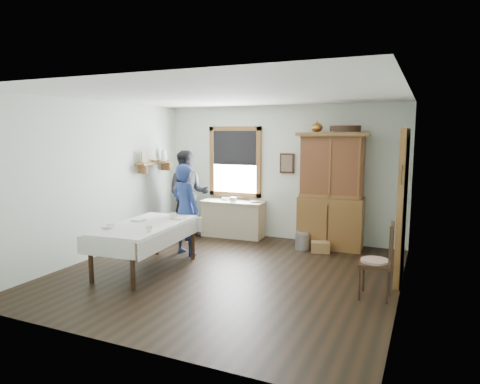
% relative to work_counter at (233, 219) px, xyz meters
% --- Properties ---
extents(room, '(5.01, 5.01, 2.70)m').
position_rel_work_counter_xyz_m(room, '(0.92, -2.19, 0.97)').
color(room, black).
rests_on(room, ground).
extents(window, '(1.18, 0.07, 1.48)m').
position_rel_work_counter_xyz_m(window, '(-0.08, 0.28, 1.25)').
color(window, white).
rests_on(window, room).
extents(doorway, '(0.09, 1.14, 2.22)m').
position_rel_work_counter_xyz_m(doorway, '(3.38, -1.34, 0.79)').
color(doorway, '#463C32').
rests_on(doorway, room).
extents(wall_shelf, '(0.24, 1.00, 0.44)m').
position_rel_work_counter_xyz_m(wall_shelf, '(-1.45, -0.65, 1.20)').
color(wall_shelf, brown).
rests_on(wall_shelf, room).
extents(framed_picture, '(0.30, 0.04, 0.40)m').
position_rel_work_counter_xyz_m(framed_picture, '(1.07, 0.27, 1.17)').
color(framed_picture, '#321F11').
rests_on(framed_picture, room).
extents(rug_beater, '(0.01, 0.27, 0.27)m').
position_rel_work_counter_xyz_m(rug_beater, '(3.37, -1.89, 1.34)').
color(rug_beater, black).
rests_on(rug_beater, room).
extents(work_counter, '(1.34, 0.57, 0.75)m').
position_rel_work_counter_xyz_m(work_counter, '(0.00, 0.00, 0.00)').
color(work_counter, tan).
rests_on(work_counter, room).
extents(china_hutch, '(1.30, 0.66, 2.17)m').
position_rel_work_counter_xyz_m(china_hutch, '(2.05, -0.04, 0.71)').
color(china_hutch, brown).
rests_on(china_hutch, room).
extents(dining_table, '(1.13, 1.93, 0.74)m').
position_rel_work_counter_xyz_m(dining_table, '(-0.31, -2.57, -0.01)').
color(dining_table, silver).
rests_on(dining_table, room).
extents(spindle_chair, '(0.50, 0.50, 1.01)m').
position_rel_work_counter_xyz_m(spindle_chair, '(3.12, -2.28, 0.13)').
color(spindle_chair, '#321F11').
rests_on(spindle_chair, room).
extents(pail, '(0.36, 0.36, 0.30)m').
position_rel_work_counter_xyz_m(pail, '(1.61, -0.37, -0.23)').
color(pail, '#989CA0').
rests_on(pail, room).
extents(wicker_basket, '(0.38, 0.31, 0.19)m').
position_rel_work_counter_xyz_m(wicker_basket, '(1.96, -0.45, -0.28)').
color(wicker_basket, '#9D7347').
rests_on(wicker_basket, room).
extents(woman_blue, '(0.62, 0.50, 1.50)m').
position_rel_work_counter_xyz_m(woman_blue, '(-0.21, -1.53, 0.37)').
color(woman_blue, navy).
rests_on(woman_blue, room).
extents(figure_dark, '(1.00, 0.92, 1.67)m').
position_rel_work_counter_xyz_m(figure_dark, '(-0.85, -0.38, 0.46)').
color(figure_dark, black).
rests_on(figure_dark, room).
extents(table_cup_a, '(0.14, 0.14, 0.10)m').
position_rel_work_counter_xyz_m(table_cup_a, '(-0.14, -2.04, 0.42)').
color(table_cup_a, white).
rests_on(table_cup_a, dining_table).
extents(table_cup_b, '(0.10, 0.10, 0.09)m').
position_rel_work_counter_xyz_m(table_cup_b, '(0.06, -2.99, 0.41)').
color(table_cup_b, white).
rests_on(table_cup_b, dining_table).
extents(table_bowl, '(0.26, 0.26, 0.05)m').
position_rel_work_counter_xyz_m(table_bowl, '(-0.63, -3.05, 0.39)').
color(table_bowl, white).
rests_on(table_bowl, dining_table).
extents(counter_book, '(0.26, 0.28, 0.02)m').
position_rel_work_counter_xyz_m(counter_book, '(0.39, 0.01, 0.39)').
color(counter_book, brown).
rests_on(counter_book, work_counter).
extents(counter_bowl, '(0.19, 0.19, 0.06)m').
position_rel_work_counter_xyz_m(counter_bowl, '(-0.19, 0.05, 0.40)').
color(counter_bowl, white).
rests_on(counter_bowl, work_counter).
extents(shelf_bowl, '(0.22, 0.22, 0.05)m').
position_rel_work_counter_xyz_m(shelf_bowl, '(-1.45, -0.64, 1.22)').
color(shelf_bowl, white).
rests_on(shelf_bowl, wall_shelf).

